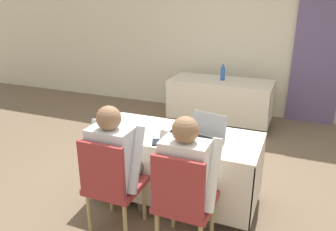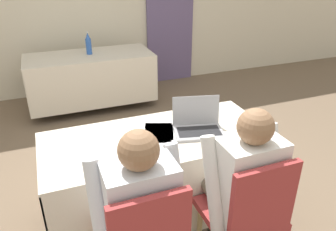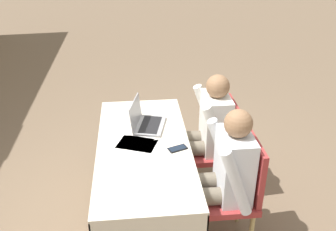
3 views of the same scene
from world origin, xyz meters
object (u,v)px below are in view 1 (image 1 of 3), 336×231
laptop (204,135)px  cell_phone (156,142)px  person_checkered_shirt (116,160)px  person_white_shirt (188,174)px  chair_near_right (183,199)px  water_bottle (223,72)px  chair_near_left (111,182)px

laptop → cell_phone: bearing=-135.7°
cell_phone → person_checkered_shirt: size_ratio=0.14×
person_checkered_shirt → person_white_shirt: 0.64m
laptop → chair_near_right: (0.03, -0.63, -0.28)m
water_bottle → person_white_shirt: size_ratio=0.25×
chair_near_left → chair_near_right: bearing=-180.0°
chair_near_right → person_checkered_shirt: size_ratio=0.77×
chair_near_left → chair_near_right: (0.64, 0.00, 0.00)m
chair_near_right → chair_near_left: bearing=0.0°
water_bottle → person_white_shirt: person_white_shirt is taller
cell_phone → water_bottle: bearing=69.1°
laptop → cell_phone: size_ratio=2.44×
laptop → water_bottle: bearing=113.2°
laptop → chair_near_left: laptop is taller
person_checkered_shirt → person_white_shirt: (0.64, 0.00, 0.00)m
laptop → water_bottle: 2.41m
chair_near_left → laptop: bearing=-134.0°
cell_phone → person_checkered_shirt: person_checkered_shirt is taller
water_bottle → person_checkered_shirt: (-0.21, -2.90, -0.20)m
chair_near_left → person_white_shirt: 0.67m
chair_near_left → chair_near_right: 0.64m
chair_near_left → person_checkered_shirt: bearing=-90.0°
cell_phone → chair_near_left: bearing=-140.9°
laptop → water_bottle: water_bottle is taller
laptop → chair_near_left: 0.92m
chair_near_left → person_checkered_shirt: 0.19m
chair_near_right → person_white_shirt: 0.19m
chair_near_right → person_white_shirt: person_white_shirt is taller
chair_near_right → person_white_shirt: (0.00, 0.10, 0.16)m
chair_near_right → person_checkered_shirt: person_checkered_shirt is taller
laptop → water_bottle: (-0.40, 2.37, 0.08)m
laptop → chair_near_left: size_ratio=0.44×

